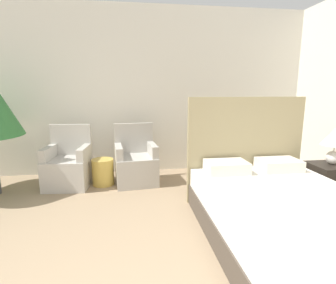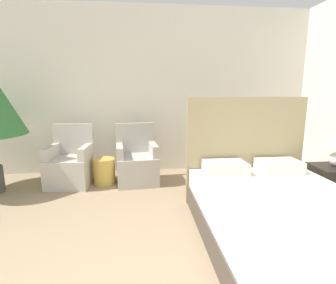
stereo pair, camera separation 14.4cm
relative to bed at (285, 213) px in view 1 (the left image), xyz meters
name	(u,v)px [view 1 (the left image)]	position (x,y,z in m)	size (l,w,h in m)	color
wall_back	(141,91)	(-1.31, 2.52, 1.17)	(10.00, 0.06, 2.90)	silver
bed	(285,213)	(0.00, 0.00, 0.00)	(1.57, 2.20, 1.39)	#4C4238
armchair_near_window_left	(68,168)	(-2.49, 1.84, 0.02)	(0.68, 0.64, 0.94)	#B7B2A8
armchair_near_window_right	(136,165)	(-1.44, 1.84, 0.02)	(0.69, 0.65, 0.94)	#B7B2A8
nightstand	(330,183)	(1.12, 0.76, -0.02)	(0.52, 0.46, 0.51)	black
table_lamp	(335,140)	(1.14, 0.78, 0.56)	(0.36, 0.36, 0.50)	white
side_table	(103,172)	(-1.96, 1.84, -0.07)	(0.34, 0.34, 0.41)	gold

